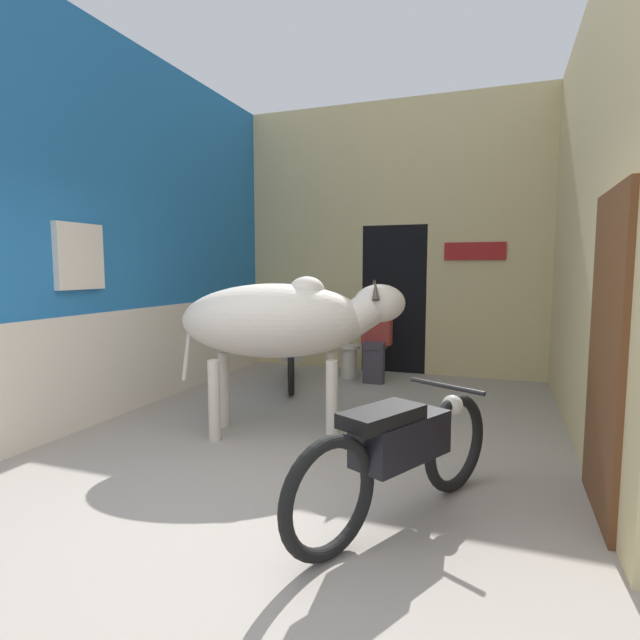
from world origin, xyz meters
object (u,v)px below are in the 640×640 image
Objects in this scene: motorcycle_far at (291,353)px; shopkeeper_seated at (376,335)px; cow at (284,321)px; plastic_stool at (349,360)px; motorcycle_near at (401,450)px.

shopkeeper_seated is at bearing 29.01° from motorcycle_far.
plastic_stool is at bearing 92.76° from cow.
motorcycle_near is 1.03× the size of motorcycle_far.
motorcycle_far is 0.95m from plastic_stool.
motorcycle_far is at bearing -150.99° from shopkeeper_seated.
motorcycle_far is 1.22m from shopkeeper_seated.
cow reaches higher than plastic_stool.
motorcycle_near is (1.38, -1.28, -0.64)m from cow.
plastic_stool is (-1.50, 3.88, -0.21)m from motorcycle_near.
motorcycle_near is 3.82m from motorcycle_far.
plastic_stool is (0.61, 0.70, -0.19)m from motorcycle_far.
motorcycle_near is 1.44× the size of shopkeeper_seated.
shopkeeper_seated is (-1.07, 3.76, 0.20)m from motorcycle_near.
shopkeeper_seated reaches higher than motorcycle_far.
motorcycle_near is at bearing -42.92° from cow.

